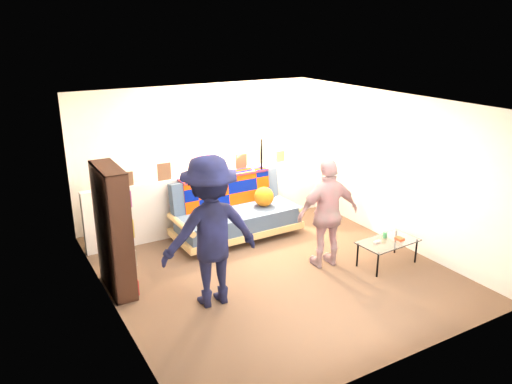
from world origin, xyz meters
TOP-DOWN VIEW (x-y plane):
  - ground at (0.00, 0.00)m, footprint 5.00×5.00m
  - room_shell at (0.00, 0.47)m, footprint 4.60×5.05m
  - half_wall_ledge at (0.00, 1.80)m, footprint 4.45×0.15m
  - ledge_decor at (-0.23, 1.78)m, footprint 2.97×0.02m
  - futon_sofa at (0.11, 1.27)m, footprint 2.10×1.05m
  - bookshelf at (-2.08, 0.49)m, footprint 0.28×0.85m
  - coffee_table at (1.56, -0.77)m, footprint 0.93×0.55m
  - floor_lamp at (0.78, 1.57)m, footprint 0.35×0.29m
  - person_left at (-1.12, -0.42)m, footprint 1.28×0.79m
  - person_right at (0.77, -0.33)m, footprint 0.99×0.53m

SIDE VIEW (x-z plane):
  - ground at x=0.00m, z-range 0.00..0.00m
  - coffee_table at x=1.56m, z-range 0.12..0.59m
  - futon_sofa at x=0.11m, z-range -0.03..0.86m
  - half_wall_ledge at x=0.00m, z-range 0.00..1.00m
  - bookshelf at x=-2.08m, z-range -0.06..1.65m
  - person_right at x=0.77m, z-range 0.00..1.61m
  - person_left at x=-1.12m, z-range 0.00..1.92m
  - floor_lamp at x=0.78m, z-range 0.34..1.94m
  - ledge_decor at x=-0.23m, z-range 0.95..1.40m
  - room_shell at x=0.00m, z-range 0.45..2.90m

